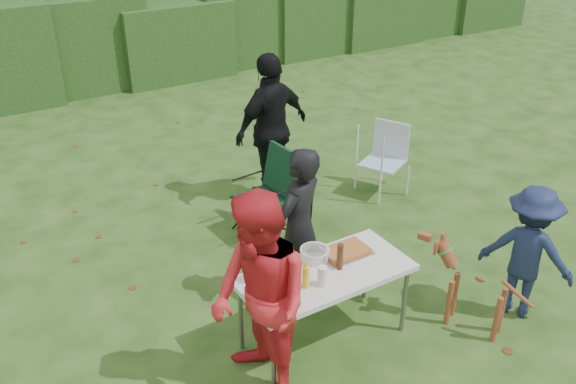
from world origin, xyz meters
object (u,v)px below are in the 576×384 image
person_red_jacket (260,302)px  person_black_puffy (272,128)px  dog (478,291)px  mustard_bottle (306,277)px  folding_table (325,277)px  beer_bottle (340,257)px  child (527,252)px  paper_towel_roll (265,269)px  lawn_chair (383,160)px  person_cook (299,227)px  camping_chair (264,194)px  ketchup_bottle (287,276)px

person_red_jacket → person_black_puffy: 3.32m
person_red_jacket → person_black_puffy: (1.75, 2.82, 0.04)m
dog → mustard_bottle: (-1.52, 0.50, 0.43)m
folding_table → dog: (1.26, -0.59, -0.27)m
mustard_bottle → beer_bottle: bearing=9.9°
child → beer_bottle: bearing=42.3°
person_black_puffy → paper_towel_roll: person_black_puffy is taller
lawn_chair → paper_towel_roll: size_ratio=3.54×
person_red_jacket → mustard_bottle: 0.54m
dog → person_cook: bearing=16.4°
camping_chair → person_red_jacket: bearing=55.4°
folding_table → person_black_puffy: person_black_puffy is taller
child → camping_chair: child is taller
paper_towel_roll → person_black_puffy: bearing=58.6°
camping_chair → dog: bearing=104.0°
beer_bottle → paper_towel_roll: (-0.64, 0.17, 0.01)m
person_red_jacket → beer_bottle: 0.93m
person_black_puffy → ketchup_bottle: size_ratio=8.53×
camping_chair → mustard_bottle: (-0.71, -1.94, 0.33)m
dog → lawn_chair: size_ratio=0.95×
ketchup_bottle → person_red_jacket: bearing=-148.3°
mustard_bottle → ketchup_bottle: size_ratio=0.91×
dog → camping_chair: camping_chair is taller
camping_chair → lawn_chair: bearing=178.0°
child → ketchup_bottle: (-2.20, 0.62, 0.19)m
person_black_puffy → mustard_bottle: 2.94m
person_cook → paper_towel_roll: (-0.65, -0.50, 0.07)m
folding_table → mustard_bottle: 0.31m
beer_bottle → child: bearing=-19.9°
person_cook → mustard_bottle: 0.83m
camping_chair → ketchup_bottle: bearing=61.4°
person_black_puffy → child: bearing=92.5°
dog → camping_chair: size_ratio=0.86×
dog → paper_towel_roll: (-1.77, 0.74, 0.46)m
beer_bottle → paper_towel_roll: paper_towel_roll is taller
folding_table → lawn_chair: (2.24, 1.93, -0.23)m
ketchup_bottle → person_black_puffy: bearing=62.2°
ketchup_bottle → camping_chair: bearing=65.7°
person_cook → ketchup_bottle: (-0.53, -0.65, 0.05)m
person_black_puffy → ketchup_bottle: (-1.37, -2.59, -0.09)m
ketchup_bottle → paper_towel_roll: paper_towel_roll is taller
lawn_chair → beer_bottle: beer_bottle is taller
child → camping_chair: size_ratio=1.30×
dog → mustard_bottle: 1.66m
person_cook → ketchup_bottle: 0.84m
child → mustard_bottle: child is taller
person_red_jacket → person_black_puffy: bearing=150.3°
ketchup_bottle → paper_towel_roll: 0.20m
person_cook → ketchup_bottle: bearing=27.3°
person_black_puffy → ketchup_bottle: person_black_puffy is taller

